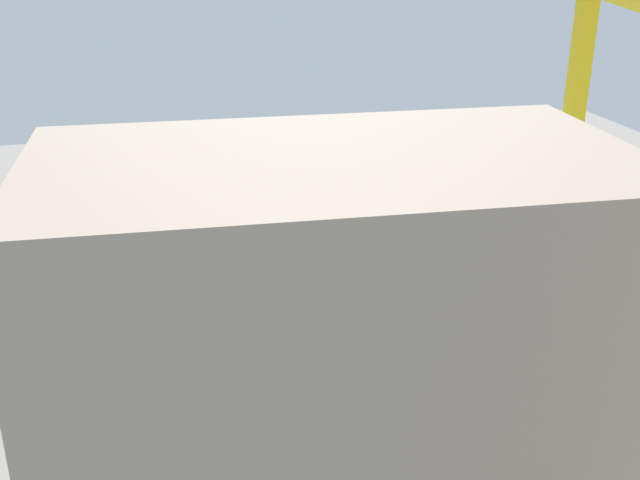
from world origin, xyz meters
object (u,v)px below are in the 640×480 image
at_px(street_tree_2, 174,258).
at_px(traffic_light, 229,253).
at_px(passenger_coach, 592,171).
at_px(construction_building, 340,296).
at_px(locomotive, 457,189).
at_px(parked_car_3, 420,290).
at_px(street_tree_4, 209,244).
at_px(tower_crane, 575,166).
at_px(platform_canopy_near, 275,214).
at_px(street_tree_1, 244,247).
at_px(parked_car_0, 560,272).
at_px(parked_car_2, 462,281).
at_px(street_tree_3, 524,218).
at_px(street_tree_0, 508,223).
at_px(box_truck_1, 266,306).
at_px(parked_car_1, 512,277).
at_px(freight_coach_far, 246,213).
at_px(box_truck_0, 297,302).

distance_m(street_tree_2, traffic_light, 6.77).
bearing_deg(passenger_coach, construction_building, 39.14).
distance_m(locomotive, traffic_light, 46.56).
bearing_deg(parked_car_3, traffic_light, -20.74).
distance_m(street_tree_2, street_tree_4, 4.62).
bearing_deg(traffic_light, tower_crane, 129.80).
distance_m(platform_canopy_near, street_tree_1, 12.67).
relative_size(parked_car_0, construction_building, 0.13).
height_order(parked_car_2, street_tree_3, street_tree_3).
bearing_deg(parked_car_0, street_tree_4, -10.23).
bearing_deg(street_tree_2, parked_car_3, 162.56).
bearing_deg(tower_crane, parked_car_3, -80.13).
bearing_deg(platform_canopy_near, street_tree_0, 158.26).
bearing_deg(passenger_coach, street_tree_2, 17.15).
distance_m(parked_car_2, traffic_light, 29.11).
bearing_deg(passenger_coach, box_truck_1, 27.65).
height_order(construction_building, tower_crane, tower_crane).
height_order(locomotive, passenger_coach, passenger_coach).
bearing_deg(parked_car_2, platform_canopy_near, -45.33).
bearing_deg(parked_car_1, street_tree_3, -124.13).
height_order(parked_car_1, parked_car_3, parked_car_3).
bearing_deg(street_tree_3, street_tree_1, -2.10).
bearing_deg(parked_car_3, parked_car_1, -177.97).
height_order(street_tree_0, traffic_light, street_tree_0).
bearing_deg(traffic_light, freight_coach_far, -105.79).
distance_m(passenger_coach, box_truck_0, 67.08).
xyz_separation_m(passenger_coach, street_tree_4, (67.63, 22.80, 2.84)).
height_order(parked_car_0, traffic_light, traffic_light).
height_order(street_tree_2, traffic_light, street_tree_2).
bearing_deg(construction_building, street_tree_3, -140.11).
bearing_deg(locomotive, street_tree_1, 29.25).
bearing_deg(traffic_light, street_tree_3, 180.00).
bearing_deg(freight_coach_far, tower_crane, 113.59).
bearing_deg(parked_car_1, tower_crane, 69.88).
distance_m(platform_canopy_near, parked_car_2, 28.24).
xyz_separation_m(construction_building, box_truck_0, (0.83, -14.90, -7.95)).
distance_m(platform_canopy_near, traffic_light, 14.94).
distance_m(street_tree_0, traffic_light, 37.95).
bearing_deg(traffic_light, construction_building, 106.54).
bearing_deg(passenger_coach, traffic_light, 19.34).
bearing_deg(tower_crane, street_tree_0, -110.55).
distance_m(street_tree_1, street_tree_2, 8.86).
xyz_separation_m(parked_car_0, parked_car_2, (13.41, -0.39, 0.03)).
bearing_deg(street_tree_0, traffic_light, 0.95).
distance_m(parked_car_2, street_tree_1, 27.53).
height_order(parked_car_1, parked_car_2, parked_car_2).
xyz_separation_m(parked_car_2, parked_car_3, (5.87, 0.91, 0.02)).
distance_m(parked_car_3, street_tree_4, 26.40).
height_order(tower_crane, box_truck_0, tower_crane).
xyz_separation_m(parked_car_1, street_tree_0, (-3.39, -8.52, 3.77)).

